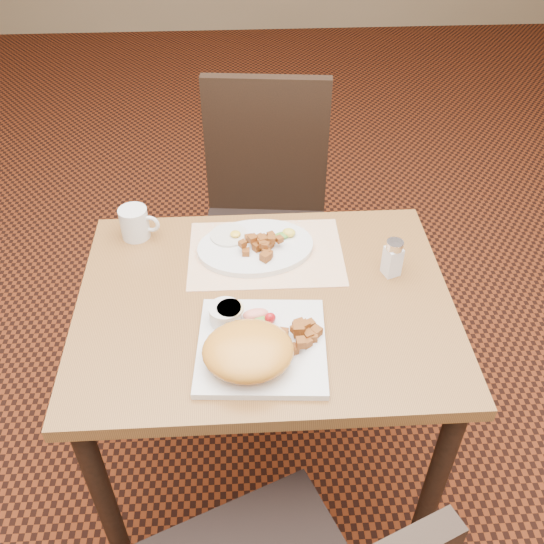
{
  "coord_description": "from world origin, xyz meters",
  "views": [
    {
      "loc": [
        -0.04,
        -1.05,
        1.75
      ],
      "look_at": [
        0.02,
        0.02,
        0.82
      ],
      "focal_mm": 40.0,
      "sensor_mm": 36.0,
      "label": 1
    }
  ],
  "objects_px": {
    "chair_far": "(265,210)",
    "plate_oval": "(256,247)",
    "salt_shaker": "(393,257)",
    "coffee_mug": "(135,223)",
    "table": "(265,331)",
    "plate_square": "(262,346)"
  },
  "relations": [
    {
      "from": "plate_square",
      "to": "salt_shaker",
      "type": "distance_m",
      "value": 0.41
    },
    {
      "from": "chair_far",
      "to": "salt_shaker",
      "type": "height_order",
      "value": "chair_far"
    },
    {
      "from": "chair_far",
      "to": "plate_oval",
      "type": "relative_size",
      "value": 3.19
    },
    {
      "from": "table",
      "to": "coffee_mug",
      "type": "height_order",
      "value": "coffee_mug"
    },
    {
      "from": "table",
      "to": "plate_oval",
      "type": "height_order",
      "value": "plate_oval"
    },
    {
      "from": "table",
      "to": "plate_square",
      "type": "relative_size",
      "value": 3.21
    },
    {
      "from": "table",
      "to": "coffee_mug",
      "type": "distance_m",
      "value": 0.45
    },
    {
      "from": "plate_oval",
      "to": "coffee_mug",
      "type": "bearing_deg",
      "value": 165.69
    },
    {
      "from": "table",
      "to": "coffee_mug",
      "type": "bearing_deg",
      "value": 141.1
    },
    {
      "from": "plate_oval",
      "to": "coffee_mug",
      "type": "height_order",
      "value": "coffee_mug"
    },
    {
      "from": "coffee_mug",
      "to": "plate_square",
      "type": "bearing_deg",
      "value": -53.18
    },
    {
      "from": "chair_far",
      "to": "salt_shaker",
      "type": "distance_m",
      "value": 0.71
    },
    {
      "from": "plate_oval",
      "to": "salt_shaker",
      "type": "xyz_separation_m",
      "value": [
        0.34,
        -0.11,
        0.04
      ]
    },
    {
      "from": "salt_shaker",
      "to": "coffee_mug",
      "type": "height_order",
      "value": "salt_shaker"
    },
    {
      "from": "plate_square",
      "to": "chair_far",
      "type": "bearing_deg",
      "value": 86.9
    },
    {
      "from": "chair_far",
      "to": "salt_shaker",
      "type": "bearing_deg",
      "value": 121.98
    },
    {
      "from": "table",
      "to": "plate_square",
      "type": "distance_m",
      "value": 0.2
    },
    {
      "from": "table",
      "to": "salt_shaker",
      "type": "bearing_deg",
      "value": 13.63
    },
    {
      "from": "plate_oval",
      "to": "salt_shaker",
      "type": "bearing_deg",
      "value": -18.12
    },
    {
      "from": "plate_square",
      "to": "plate_oval",
      "type": "distance_m",
      "value": 0.34
    },
    {
      "from": "chair_far",
      "to": "coffee_mug",
      "type": "height_order",
      "value": "chair_far"
    },
    {
      "from": "plate_square",
      "to": "salt_shaker",
      "type": "bearing_deg",
      "value": 35.09
    }
  ]
}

